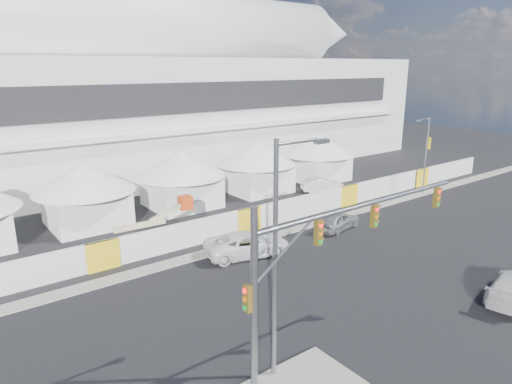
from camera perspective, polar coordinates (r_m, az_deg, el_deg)
ground at (r=24.20m, az=8.33°, el=-17.52°), size 160.00×160.00×0.00m
far_curb at (r=45.61m, az=14.94°, el=-1.66°), size 80.00×1.20×0.12m
stadium at (r=60.34m, az=-14.45°, el=11.57°), size 80.00×24.80×21.98m
tent_row at (r=42.12m, az=-14.77°, el=1.31°), size 53.40×8.40×5.40m
hoarding_fence at (r=37.27m, az=-0.96°, el=-3.46°), size 70.00×0.25×2.00m
scaffold_tower at (r=78.99m, az=13.61°, el=9.94°), size 4.40×4.40×12.00m
sedan_silver at (r=38.34m, az=10.21°, el=-3.52°), size 2.59×4.79×1.55m
pickup_curb at (r=32.72m, az=-1.09°, el=-6.51°), size 4.31×6.65×1.70m
lot_car_a at (r=49.50m, az=8.29°, el=0.90°), size 3.57×4.78×1.51m
traffic_mast at (r=18.72m, az=6.19°, el=-10.94°), size 12.71×0.80×8.26m
streetlight_median at (r=18.67m, az=3.05°, el=-6.69°), size 2.86×0.29×10.33m
streetlight_curb at (r=50.35m, az=20.44°, el=4.93°), size 2.40×0.54×8.10m
boom_lift at (r=34.21m, az=-15.04°, el=-5.84°), size 7.18×1.80×3.63m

